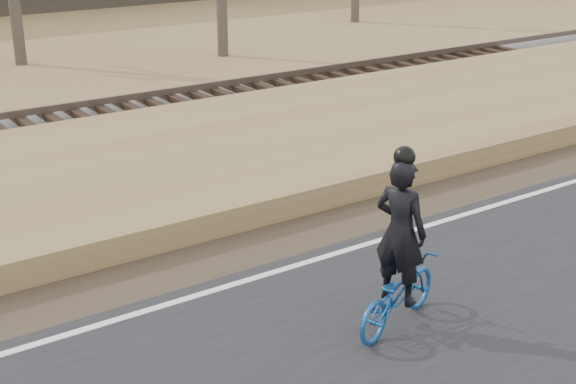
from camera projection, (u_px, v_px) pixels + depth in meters
ground at (96, 339)px, 9.84m from camera, size 120.00×120.00×0.00m
edge_line at (89, 328)px, 9.97m from camera, size 120.00×0.12×0.01m
shoulder at (62, 299)px, 10.76m from camera, size 120.00×1.60×0.04m
cyclist at (398, 269)px, 9.78m from camera, size 1.79×1.10×2.35m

